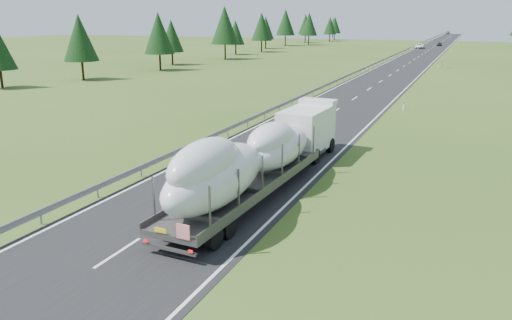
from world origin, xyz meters
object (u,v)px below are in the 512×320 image
at_px(highway_sign, 443,59).
at_px(distant_car_blue, 448,33).
at_px(distant_car_dark, 439,44).
at_px(distant_van, 420,46).
at_px(boat_truck, 261,153).

distance_m(highway_sign, distant_car_blue, 215.18).
height_order(distant_car_dark, distant_car_blue, distant_car_blue).
height_order(highway_sign, distant_car_dark, highway_sign).
height_order(distant_van, distant_car_blue, distant_car_blue).
distance_m(boat_truck, distant_car_dark, 160.71).
relative_size(boat_truck, distant_car_dark, 5.42).
distance_m(highway_sign, boat_truck, 79.84).
bearing_deg(distant_van, highway_sign, -82.92).
height_order(boat_truck, distant_van, boat_truck).
bearing_deg(distant_van, boat_truck, -89.97).
bearing_deg(highway_sign, boat_truck, -93.30).
bearing_deg(highway_sign, distant_car_dark, 94.17).
bearing_deg(boat_truck, distant_car_dark, 90.46).
xyz_separation_m(boat_truck, distant_car_dark, (-1.30, 160.70, -1.66)).
bearing_deg(distant_car_dark, distant_van, -106.96).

